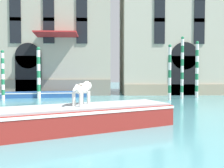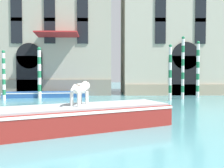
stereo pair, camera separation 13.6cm
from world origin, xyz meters
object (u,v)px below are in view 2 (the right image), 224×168
(boat_moored_near_palazzo, at_px, (47,94))
(mooring_pole_2, at_px, (198,69))
(dog_on_deck, at_px, (81,89))
(mooring_pole_3, at_px, (170,72))
(boat_foreground, at_px, (75,117))
(mooring_pole_0, at_px, (183,67))
(mooring_pole_1, at_px, (4,75))
(mooring_pole_4, at_px, (39,72))

(boat_moored_near_palazzo, bearing_deg, mooring_pole_2, -10.45)
(mooring_pole_2, bearing_deg, boat_moored_near_palazzo, 177.29)
(dog_on_deck, xyz_separation_m, mooring_pole_3, (5.16, 7.74, 0.68))
(boat_foreground, bearing_deg, mooring_pole_0, 30.89)
(boat_moored_near_palazzo, height_order, mooring_pole_2, mooring_pole_2)
(boat_moored_near_palazzo, height_order, mooring_pole_3, mooring_pole_3)
(mooring_pole_2, bearing_deg, mooring_pole_1, -173.57)
(mooring_pole_2, xyz_separation_m, mooring_pole_3, (-2.77, -2.06, -0.28))
(mooring_pole_2, relative_size, mooring_pole_3, 1.15)
(boat_foreground, xyz_separation_m, mooring_pole_1, (-6.15, 8.44, 1.35))
(dog_on_deck, xyz_separation_m, mooring_pole_0, (6.36, 8.69, 1.04))
(mooring_pole_3, bearing_deg, mooring_pole_1, 177.69)
(boat_foreground, distance_m, mooring_pole_1, 10.53)
(mooring_pole_3, relative_size, mooring_pole_4, 0.99)
(mooring_pole_0, xyz_separation_m, mooring_pole_4, (-10.58, 0.75, -0.35))
(boat_moored_near_palazzo, height_order, mooring_pole_4, mooring_pole_4)
(dog_on_deck, bearing_deg, mooring_pole_1, 56.29)
(boat_foreground, bearing_deg, dog_on_deck, 35.89)
(mooring_pole_2, bearing_deg, dog_on_deck, -128.96)
(mooring_pole_2, bearing_deg, mooring_pole_4, -178.27)
(boat_foreground, relative_size, boat_moored_near_palazzo, 0.99)
(mooring_pole_0, bearing_deg, dog_on_deck, -126.20)
(mooring_pole_0, relative_size, mooring_pole_2, 1.04)
(mooring_pole_2, bearing_deg, mooring_pole_3, -143.33)
(boat_moored_near_palazzo, distance_m, mooring_pole_1, 3.54)
(mooring_pole_2, relative_size, mooring_pole_4, 1.14)
(mooring_pole_1, distance_m, mooring_pole_4, 2.42)
(dog_on_deck, height_order, mooring_pole_0, mooring_pole_0)
(dog_on_deck, relative_size, mooring_pole_1, 0.33)
(mooring_pole_0, bearing_deg, mooring_pole_4, 175.95)
(boat_moored_near_palazzo, relative_size, mooring_pole_4, 1.69)
(mooring_pole_3, bearing_deg, mooring_pole_0, 38.27)
(mooring_pole_4, bearing_deg, mooring_pole_1, -149.17)
(mooring_pole_1, relative_size, mooring_pole_2, 0.79)
(mooring_pole_1, height_order, mooring_pole_4, mooring_pole_4)
(boat_moored_near_palazzo, distance_m, mooring_pole_0, 10.63)
(dog_on_deck, height_order, mooring_pole_1, mooring_pole_1)
(boat_moored_near_palazzo, distance_m, mooring_pole_4, 1.98)
(dog_on_deck, distance_m, mooring_pole_3, 9.33)
(boat_foreground, bearing_deg, boat_moored_near_palazzo, 86.64)
(boat_foreground, bearing_deg, mooring_pole_1, 103.04)
(dog_on_deck, xyz_separation_m, mooring_pole_4, (-4.22, 9.44, 0.70))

